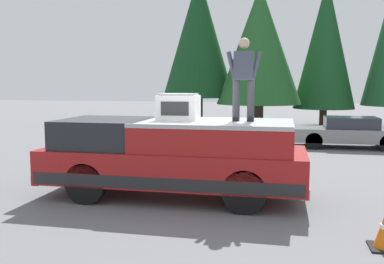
{
  "coord_description": "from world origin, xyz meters",
  "views": [
    {
      "loc": [
        -8.89,
        -1.57,
        2.43
      ],
      "look_at": [
        0.31,
        0.39,
        1.35
      ],
      "focal_mm": 40.06,
      "sensor_mm": 36.0,
      "label": 1
    }
  ],
  "objects_px": {
    "compressor_unit": "(178,107)",
    "parked_car_grey": "(348,132)",
    "pickup_truck": "(174,157)",
    "person_on_truck_bed": "(244,77)"
  },
  "relations": [
    {
      "from": "pickup_truck",
      "to": "compressor_unit",
      "type": "height_order",
      "value": "compressor_unit"
    },
    {
      "from": "pickup_truck",
      "to": "person_on_truck_bed",
      "type": "bearing_deg",
      "value": -85.13
    },
    {
      "from": "person_on_truck_bed",
      "to": "parked_car_grey",
      "type": "distance_m",
      "value": 8.89
    },
    {
      "from": "person_on_truck_bed",
      "to": "compressor_unit",
      "type": "bearing_deg",
      "value": 91.22
    },
    {
      "from": "pickup_truck",
      "to": "person_on_truck_bed",
      "type": "height_order",
      "value": "person_on_truck_bed"
    },
    {
      "from": "compressor_unit",
      "to": "parked_car_grey",
      "type": "distance_m",
      "value": 9.39
    },
    {
      "from": "pickup_truck",
      "to": "parked_car_grey",
      "type": "relative_size",
      "value": 1.35
    },
    {
      "from": "compressor_unit",
      "to": "parked_car_grey",
      "type": "height_order",
      "value": "compressor_unit"
    },
    {
      "from": "pickup_truck",
      "to": "person_on_truck_bed",
      "type": "relative_size",
      "value": 3.28
    },
    {
      "from": "pickup_truck",
      "to": "compressor_unit",
      "type": "relative_size",
      "value": 6.6
    }
  ]
}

